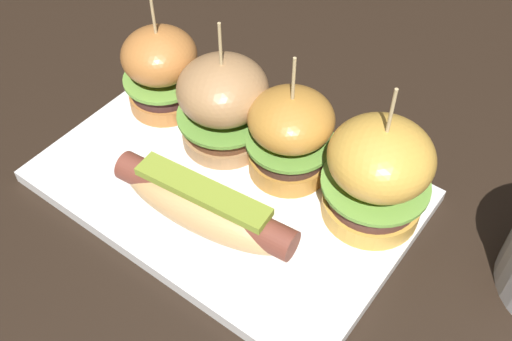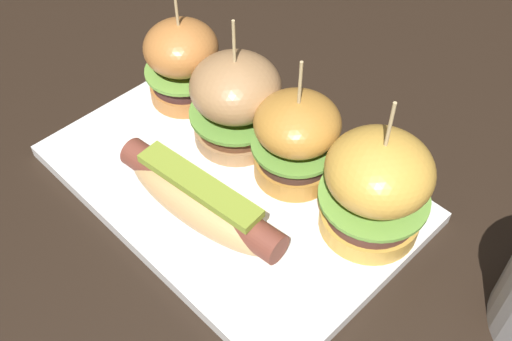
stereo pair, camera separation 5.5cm
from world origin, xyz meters
name	(u,v)px [view 2 (the right image)]	position (x,y,z in m)	size (l,w,h in m)	color
ground_plane	(231,188)	(0.00, 0.00, 0.00)	(3.00, 3.00, 0.00)	black
platter_main	(231,183)	(0.00, 0.00, 0.01)	(0.36, 0.24, 0.01)	white
hot_dog	(200,199)	(0.02, -0.05, 0.04)	(0.19, 0.07, 0.05)	tan
slider_far_left	(182,62)	(-0.13, 0.05, 0.06)	(0.08, 0.08, 0.14)	#B26E34
slider_center_left	(236,100)	(-0.04, 0.05, 0.06)	(0.10, 0.10, 0.14)	#A2774C
slider_center_right	(296,139)	(0.04, 0.05, 0.06)	(0.09, 0.09, 0.14)	#B27830
slider_far_right	(376,187)	(0.13, 0.05, 0.07)	(0.10, 0.10, 0.15)	gold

